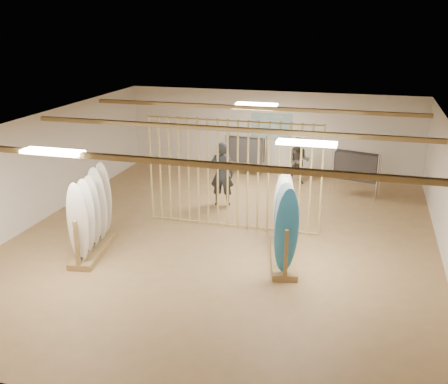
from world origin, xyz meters
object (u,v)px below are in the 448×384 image
(clothing_rack_b, at_px, (356,166))
(shopper_b, at_px, (298,158))
(rack_left, at_px, (92,226))
(shopper_a, at_px, (222,170))
(clothing_rack_a, at_px, (246,150))
(rack_right, at_px, (284,234))

(clothing_rack_b, distance_m, shopper_b, 2.03)
(rack_left, relative_size, shopper_a, 0.98)
(clothing_rack_b, bearing_deg, shopper_b, 168.48)
(clothing_rack_a, distance_m, shopper_a, 2.96)
(shopper_a, relative_size, shopper_b, 1.22)
(rack_right, bearing_deg, clothing_rack_b, 63.09)
(shopper_a, bearing_deg, rack_right, 121.07)
(rack_right, xyz_separation_m, clothing_rack_a, (-2.31, 6.13, 0.26))
(shopper_a, height_order, shopper_b, shopper_a)
(shopper_a, bearing_deg, clothing_rack_a, -94.78)
(rack_left, height_order, rack_right, rack_right)
(rack_right, xyz_separation_m, shopper_a, (-2.30, 3.17, 0.40))
(clothing_rack_a, xyz_separation_m, clothing_rack_b, (3.64, -1.22, 0.03))
(shopper_a, xyz_separation_m, shopper_b, (1.80, 2.62, -0.19))
(rack_left, relative_size, rack_right, 0.99)
(clothing_rack_b, bearing_deg, rack_right, -90.93)
(clothing_rack_a, bearing_deg, shopper_b, -5.02)
(rack_right, bearing_deg, shopper_b, 83.15)
(shopper_a, distance_m, shopper_b, 3.18)
(clothing_rack_a, relative_size, shopper_b, 0.82)
(rack_right, height_order, shopper_a, shopper_a)
(rack_left, bearing_deg, shopper_a, 53.89)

